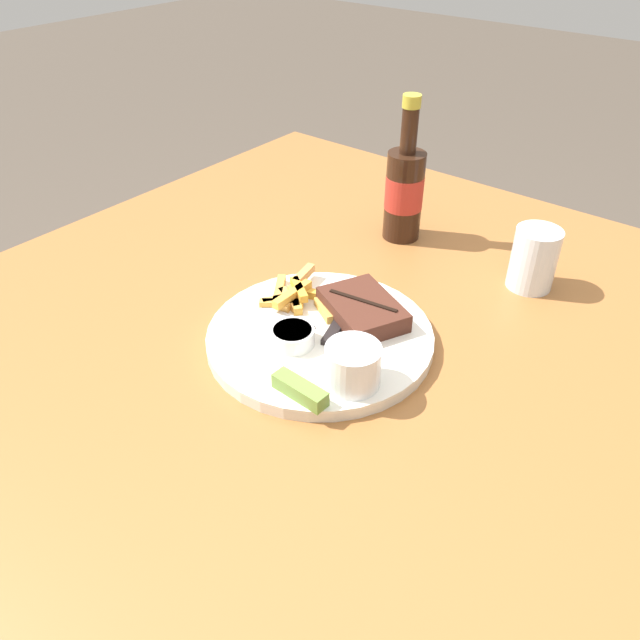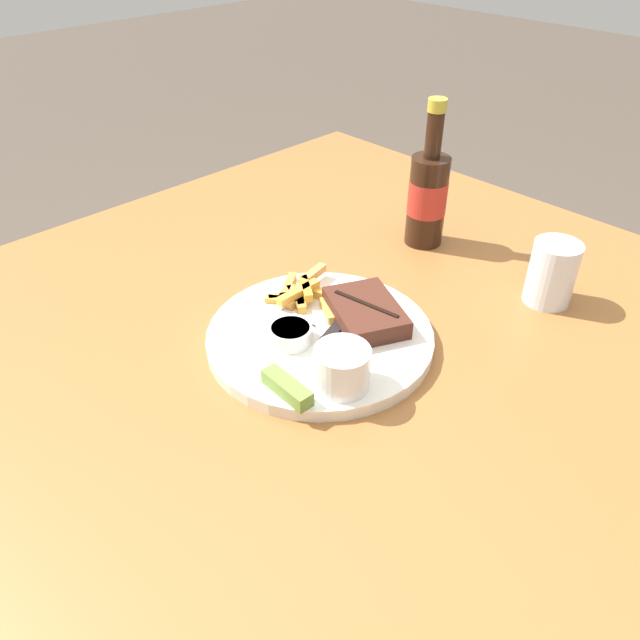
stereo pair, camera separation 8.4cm
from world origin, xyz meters
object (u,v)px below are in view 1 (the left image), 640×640
object	(u,v)px
coleslaw_cup	(353,363)
fork_utensil	(272,311)
drinking_glass	(534,259)
dinner_plate	(320,337)
beer_bottle	(404,190)
dipping_sauce_cup	(293,336)
knife_utensil	(343,318)
steak_portion	(362,309)
pickle_spear	(300,390)

from	to	relation	value
coleslaw_cup	fork_utensil	bearing A→B (deg)	164.37
drinking_glass	fork_utensil	bearing A→B (deg)	-127.33
dinner_plate	drinking_glass	world-z (taller)	drinking_glass
beer_bottle	dinner_plate	bearing A→B (deg)	-76.31
coleslaw_cup	beer_bottle	bearing A→B (deg)	114.49
dipping_sauce_cup	knife_utensil	xyz separation A→B (m)	(0.02, 0.09, -0.01)
knife_utensil	drinking_glass	world-z (taller)	drinking_glass
dinner_plate	coleslaw_cup	distance (m)	0.12
dinner_plate	coleslaw_cup	world-z (taller)	coleslaw_cup
drinking_glass	dinner_plate	bearing A→B (deg)	-117.45
dinner_plate	steak_portion	world-z (taller)	steak_portion
coleslaw_cup	dipping_sauce_cup	distance (m)	0.11
fork_utensil	coleslaw_cup	bearing A→B (deg)	-20.04
coleslaw_cup	beer_bottle	xyz separation A→B (m)	(-0.18, 0.39, 0.04)
dinner_plate	beer_bottle	bearing A→B (deg)	103.69
coleslaw_cup	drinking_glass	xyz separation A→B (m)	(0.07, 0.37, 0.00)
knife_utensil	drinking_glass	size ratio (longest dim) A/B	1.67
dinner_plate	dipping_sauce_cup	bearing A→B (deg)	-105.98
steak_portion	pickle_spear	bearing A→B (deg)	-78.50
fork_utensil	drinking_glass	world-z (taller)	drinking_glass
dipping_sauce_cup	drinking_glass	distance (m)	0.40
coleslaw_cup	fork_utensil	distance (m)	0.19
dipping_sauce_cup	knife_utensil	distance (m)	0.09
steak_portion	dipping_sauce_cup	world-z (taller)	steak_portion
fork_utensil	drinking_glass	size ratio (longest dim) A/B	1.38
beer_bottle	pickle_spear	bearing A→B (deg)	-72.33
beer_bottle	drinking_glass	distance (m)	0.25
dinner_plate	drinking_glass	bearing A→B (deg)	62.55
pickle_spear	fork_utensil	world-z (taller)	pickle_spear
dipping_sauce_cup	fork_utensil	xyz separation A→B (m)	(-0.07, 0.04, -0.01)
dinner_plate	dipping_sauce_cup	xyz separation A→B (m)	(-0.01, -0.04, 0.02)
dipping_sauce_cup	beer_bottle	bearing A→B (deg)	100.36
knife_utensil	dinner_plate	bearing A→B (deg)	153.70
coleslaw_cup	pickle_spear	bearing A→B (deg)	-120.05
steak_portion	fork_utensil	xyz separation A→B (m)	(-0.11, -0.07, -0.01)
dipping_sauce_cup	drinking_glass	world-z (taller)	drinking_glass
dinner_plate	dipping_sauce_cup	world-z (taller)	dipping_sauce_cup
dinner_plate	fork_utensil	bearing A→B (deg)	-175.60
pickle_spear	fork_utensil	xyz separation A→B (m)	(-0.14, 0.11, -0.01)
fork_utensil	knife_utensil	distance (m)	0.10
dinner_plate	coleslaw_cup	bearing A→B (deg)	-30.38
pickle_spear	dinner_plate	bearing A→B (deg)	118.11
coleslaw_cup	dipping_sauce_cup	size ratio (longest dim) A/B	1.18
knife_utensil	coleslaw_cup	bearing A→B (deg)	-155.27
pickle_spear	fork_utensil	distance (m)	0.18
coleslaw_cup	knife_utensil	world-z (taller)	coleslaw_cup
steak_portion	beer_bottle	distance (m)	0.29
beer_bottle	drinking_glass	world-z (taller)	beer_bottle
dipping_sauce_cup	pickle_spear	xyz separation A→B (m)	(0.07, -0.07, -0.00)
steak_portion	pickle_spear	xyz separation A→B (m)	(0.04, -0.18, -0.00)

